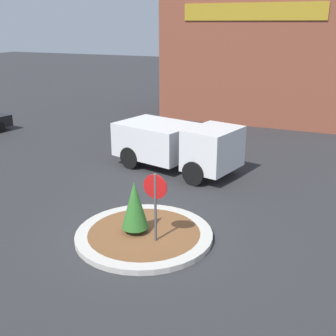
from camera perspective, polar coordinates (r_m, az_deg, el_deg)
The scene contains 6 objects.
ground_plane at distance 11.98m, azimuth -3.24°, elevation -9.34°, with size 120.00×120.00×0.00m, color #2D2D30.
traffic_island at distance 11.94m, azimuth -3.25°, elevation -9.01°, with size 3.84×3.84×0.16m.
stop_sign at distance 10.94m, azimuth -1.73°, elevation -3.97°, with size 0.66×0.07×2.05m.
island_shrub at distance 11.60m, azimuth -4.54°, elevation -4.99°, with size 0.75×0.75×1.49m.
utility_truck at distance 16.96m, azimuth 1.10°, elevation 3.36°, with size 5.44×3.34×1.97m.
storefront_building at distance 27.36m, azimuth 12.42°, elevation 14.15°, with size 11.02×6.07×7.06m.
Camera 1 is at (4.81, -9.37, 5.71)m, focal length 45.00 mm.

